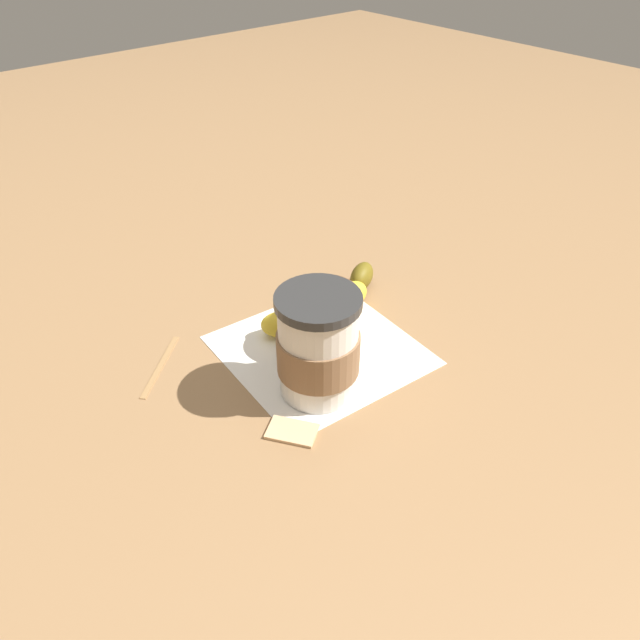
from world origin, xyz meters
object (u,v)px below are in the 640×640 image
(muffin, at_px, (330,312))
(sugar_packet, at_px, (292,430))
(coffee_cup, at_px, (318,346))
(banana, at_px, (330,302))

(muffin, relative_size, sugar_packet, 1.79)
(muffin, bearing_deg, sugar_packet, 123.46)
(coffee_cup, height_order, muffin, coffee_cup)
(coffee_cup, distance_m, sugar_packet, 0.09)
(banana, bearing_deg, muffin, 137.75)
(banana, height_order, sugar_packet, banana)
(coffee_cup, xyz_separation_m, banana, (0.10, -0.10, -0.04))
(coffee_cup, relative_size, sugar_packet, 2.41)
(coffee_cup, distance_m, banana, 0.15)
(muffin, xyz_separation_m, banana, (0.05, -0.04, -0.03))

